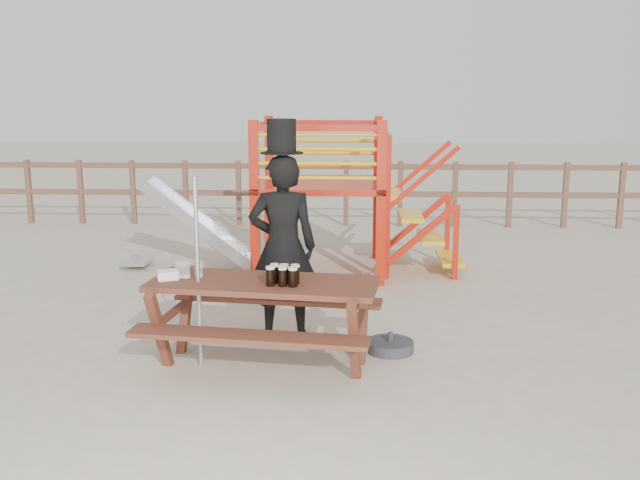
% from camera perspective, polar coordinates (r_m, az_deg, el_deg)
% --- Properties ---
extents(ground, '(60.00, 60.00, 0.00)m').
position_cam_1_polar(ground, '(6.58, -3.27, -9.96)').
color(ground, '#C4B298').
rests_on(ground, ground).
extents(back_fence, '(15.09, 0.09, 1.20)m').
position_cam_1_polar(back_fence, '(13.20, -0.08, 4.32)').
color(back_fence, brown).
rests_on(back_fence, ground).
extents(playground_fort, '(4.71, 1.84, 2.10)m').
position_cam_1_polar(playground_fort, '(9.77, -0.39, 3.72)').
color(playground_fort, red).
rests_on(playground_fort, ground).
extents(picnic_table, '(2.18, 1.63, 0.78)m').
position_cam_1_polar(picnic_table, '(6.45, -4.52, -5.77)').
color(picnic_table, brown).
rests_on(picnic_table, ground).
extents(man_with_hat, '(0.71, 0.49, 2.18)m').
position_cam_1_polar(man_with_hat, '(7.07, -3.01, -0.14)').
color(man_with_hat, black).
rests_on(man_with_hat, ground).
extents(metal_pole, '(0.04, 0.04, 1.72)m').
position_cam_1_polar(metal_pole, '(6.40, -9.74, -2.64)').
color(metal_pole, '#B2B2B7').
rests_on(metal_pole, ground).
extents(parasol_base, '(0.45, 0.45, 0.19)m').
position_cam_1_polar(parasol_base, '(6.91, 5.63, -8.45)').
color(parasol_base, '#313135').
rests_on(parasol_base, ground).
extents(paper_bag, '(0.22, 0.20, 0.08)m').
position_cam_1_polar(paper_bag, '(6.54, -12.11, -2.75)').
color(paper_bag, white).
rests_on(paper_bag, picnic_table).
extents(stout_pints, '(0.29, 0.20, 0.17)m').
position_cam_1_polar(stout_pints, '(6.21, -2.95, -2.82)').
color(stout_pints, black).
rests_on(stout_pints, picnic_table).
extents(empty_glasses, '(0.24, 0.12, 0.15)m').
position_cam_1_polar(empty_glasses, '(6.57, -10.51, -2.37)').
color(empty_glasses, silver).
rests_on(empty_glasses, picnic_table).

